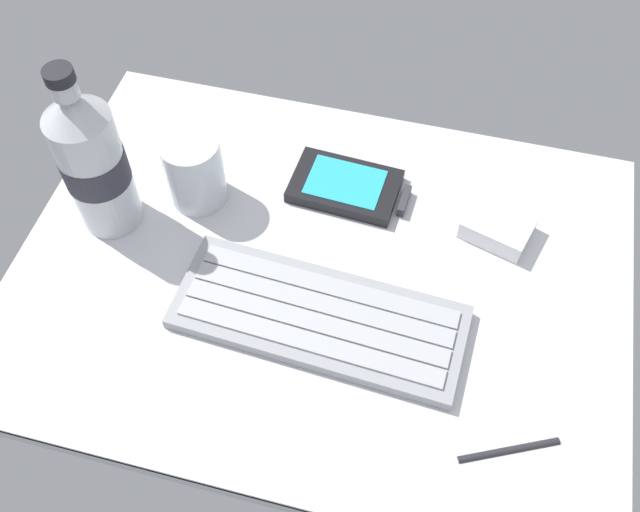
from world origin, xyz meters
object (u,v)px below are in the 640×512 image
charger_block (498,226)px  handheld_device (351,187)px  juice_cup (195,173)px  water_bottle (93,161)px  keyboard (319,317)px  stylus_pen (509,449)px

charger_block → handheld_device: bearing=173.9°
juice_cup → charger_block: juice_cup is taller
water_bottle → charger_block: 42.91cm
keyboard → handheld_device: bearing=92.3°
keyboard → water_bottle: 27.64cm
handheld_device → keyboard: bearing=-87.7°
handheld_device → stylus_pen: handheld_device is taller
keyboard → stylus_pen: bearing=-23.7°
water_bottle → stylus_pen: bearing=-19.5°
keyboard → juice_cup: (-17.13, 12.38, 3.10)cm
keyboard → water_bottle: water_bottle is taller
juice_cup → water_bottle: 10.96cm
juice_cup → stylus_pen: (36.96, -21.10, -3.56)cm
keyboard → juice_cup: bearing=144.1°
stylus_pen → water_bottle: bearing=135.5°
handheld_device → water_bottle: (-24.69, -9.89, 8.28)cm
keyboard → stylus_pen: size_ratio=3.12×
water_bottle → stylus_pen: (45.21, -15.99, -8.66)cm
water_bottle → stylus_pen: water_bottle is taller
handheld_device → juice_cup: bearing=-163.8°
charger_block → stylus_pen: charger_block is taller
keyboard → charger_block: size_ratio=4.23×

